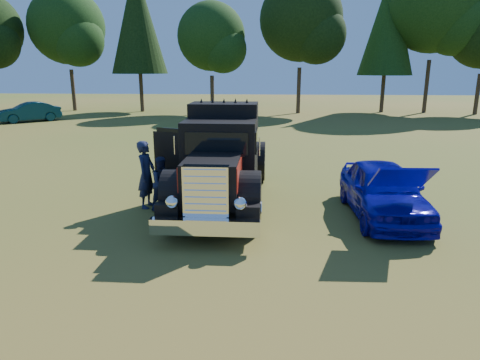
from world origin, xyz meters
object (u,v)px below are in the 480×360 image
(diamond_t_truck, at_px, (221,164))
(spectator_near, at_px, (146,174))
(spectator_far, at_px, (163,184))
(hotrod_coupe, at_px, (383,190))
(distant_teal_car, at_px, (29,112))

(diamond_t_truck, xyz_separation_m, spectator_near, (-2.18, -0.33, -0.28))
(diamond_t_truck, relative_size, spectator_far, 4.53)
(hotrod_coupe, distance_m, spectator_far, 6.22)
(hotrod_coupe, relative_size, spectator_near, 2.28)
(diamond_t_truck, bearing_deg, spectator_far, -161.74)
(distant_teal_car, bearing_deg, spectator_far, -4.62)
(distant_teal_car, bearing_deg, hotrod_coupe, 4.55)
(spectator_far, bearing_deg, spectator_near, 111.39)
(diamond_t_truck, xyz_separation_m, distant_teal_car, (-17.46, 20.07, -0.53))
(diamond_t_truck, height_order, distant_teal_car, diamond_t_truck)
(diamond_t_truck, distance_m, hotrod_coupe, 4.66)
(diamond_t_truck, relative_size, hotrod_coupe, 1.58)
(spectator_far, height_order, distant_teal_car, spectator_far)
(diamond_t_truck, bearing_deg, hotrod_coupe, -8.91)
(diamond_t_truck, distance_m, spectator_near, 2.22)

